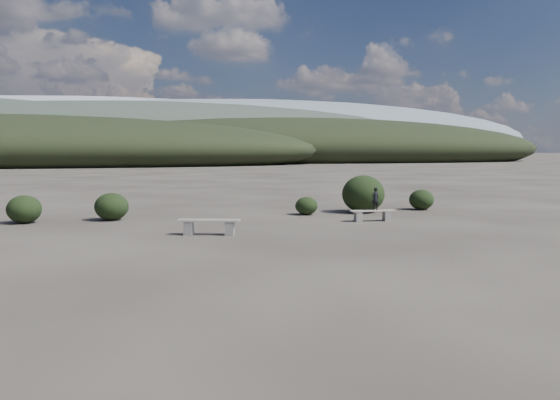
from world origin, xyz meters
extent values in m
plane|color=#2D2823|center=(0.00, 0.00, 0.00)|extent=(1200.00, 1200.00, 0.00)
cube|color=slate|center=(-2.58, 4.63, 0.21)|extent=(0.36, 0.42, 0.42)
cube|color=slate|center=(-1.38, 4.27, 0.21)|extent=(0.36, 0.42, 0.42)
cube|color=gray|center=(-1.98, 4.45, 0.44)|extent=(1.91, 0.92, 0.05)
cube|color=slate|center=(3.60, 6.20, 0.18)|extent=(0.25, 0.33, 0.36)
cube|color=slate|center=(4.69, 6.13, 0.18)|extent=(0.25, 0.33, 0.36)
cube|color=gray|center=(4.15, 6.17, 0.38)|extent=(1.65, 0.44, 0.05)
imported|color=black|center=(4.24, 6.16, 0.82)|extent=(0.33, 0.25, 0.82)
ellipsoid|color=black|center=(-4.99, 8.89, 0.50)|extent=(1.23, 1.23, 1.00)
ellipsoid|color=black|center=(2.44, 8.72, 0.36)|extent=(0.89, 0.89, 0.72)
ellipsoid|color=black|center=(4.96, 8.91, 0.77)|extent=(1.76, 1.76, 1.54)
ellipsoid|color=black|center=(7.81, 9.23, 0.44)|extent=(1.05, 1.05, 0.88)
ellipsoid|color=black|center=(-7.93, 8.79, 0.50)|extent=(1.17, 1.17, 0.99)
ellipsoid|color=black|center=(-25.00, 90.00, 2.70)|extent=(110.00, 40.00, 12.00)
ellipsoid|color=black|center=(35.00, 110.00, 3.15)|extent=(120.00, 44.00, 14.00)
ellipsoid|color=#313C31|center=(0.00, 160.00, 5.40)|extent=(190.00, 64.00, 24.00)
ellipsoid|color=slate|center=(70.00, 300.00, 9.90)|extent=(340.00, 110.00, 44.00)
ellipsoid|color=#979EAA|center=(-30.00, 400.00, 12.60)|extent=(460.00, 140.00, 56.00)
camera|label=1|loc=(-4.03, -11.91, 2.53)|focal=35.00mm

